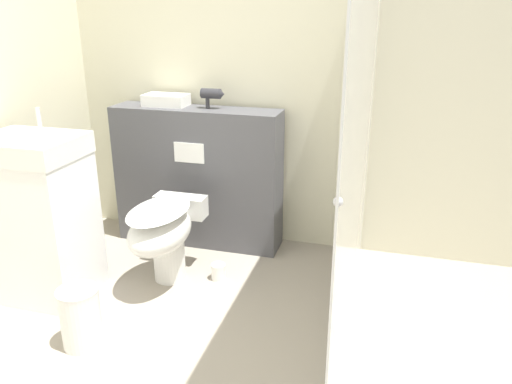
% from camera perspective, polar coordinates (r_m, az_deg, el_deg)
% --- Properties ---
extents(wall_back, '(8.00, 0.06, 2.50)m').
position_cam_1_polar(wall_back, '(3.57, 0.68, 13.49)').
color(wall_back, beige).
rests_on(wall_back, ground_plane).
extents(partition_panel, '(1.22, 0.29, 1.02)m').
position_cam_1_polar(partition_panel, '(3.68, -6.63, 1.70)').
color(partition_panel, '#4C4C51').
rests_on(partition_panel, ground_plane).
extents(shower_glass, '(0.04, 1.83, 2.19)m').
position_cam_1_polar(shower_glass, '(2.55, 11.85, 6.78)').
color(shower_glass, silver).
rests_on(shower_glass, ground_plane).
extents(toilet, '(0.35, 0.66, 0.53)m').
position_cam_1_polar(toilet, '(3.18, -10.48, -4.54)').
color(toilet, white).
rests_on(toilet, ground_plane).
extents(sink_vanity, '(0.56, 0.46, 1.14)m').
position_cam_1_polar(sink_vanity, '(3.23, -23.49, -2.76)').
color(sink_vanity, white).
rests_on(sink_vanity, ground_plane).
extents(hair_drier, '(0.17, 0.07, 0.14)m').
position_cam_1_polar(hair_drier, '(3.51, -5.04, 11.07)').
color(hair_drier, '#2D2D33').
rests_on(hair_drier, partition_panel).
extents(folded_towel, '(0.31, 0.18, 0.08)m').
position_cam_1_polar(folded_towel, '(3.66, -10.24, 10.30)').
color(folded_towel, white).
rests_on(folded_towel, partition_panel).
extents(spare_toilet_roll, '(0.09, 0.09, 0.11)m').
position_cam_1_polar(spare_toilet_roll, '(3.31, -4.32, -9.04)').
color(spare_toilet_roll, white).
rests_on(spare_toilet_roll, ground_plane).
extents(waste_bin, '(0.21, 0.21, 0.33)m').
position_cam_1_polar(waste_bin, '(2.81, -19.40, -13.38)').
color(waste_bin, silver).
rests_on(waste_bin, ground_plane).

